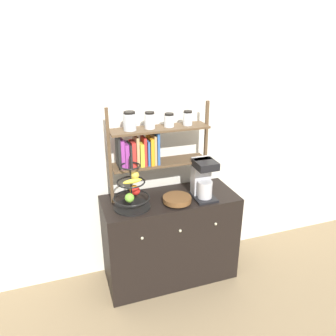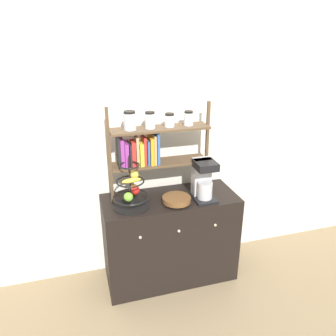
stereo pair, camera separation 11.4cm
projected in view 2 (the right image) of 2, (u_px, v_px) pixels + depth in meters
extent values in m
plane|color=#847051|center=(178.00, 292.00, 2.83)|extent=(12.00, 12.00, 0.00)
cube|color=silver|center=(161.00, 131.00, 2.80)|extent=(7.00, 0.05, 2.60)
cube|color=black|center=(170.00, 238.00, 2.89)|extent=(1.14, 0.48, 0.80)
sphere|color=#B2AD8C|center=(140.00, 237.00, 2.51)|extent=(0.02, 0.02, 0.02)
sphere|color=#B2AD8C|center=(179.00, 231.00, 2.59)|extent=(0.02, 0.02, 0.02)
sphere|color=#B2AD8C|center=(215.00, 225.00, 2.67)|extent=(0.02, 0.02, 0.02)
cube|color=black|center=(203.00, 198.00, 2.73)|extent=(0.18, 0.23, 0.02)
cube|color=#B7B7BC|center=(201.00, 176.00, 2.72)|extent=(0.15, 0.09, 0.32)
cylinder|color=#B7B7BC|center=(205.00, 190.00, 2.68)|extent=(0.12, 0.12, 0.14)
cube|color=black|center=(206.00, 165.00, 2.60)|extent=(0.17, 0.19, 0.06)
cylinder|color=black|center=(131.00, 206.00, 2.60)|extent=(0.29, 0.29, 0.01)
cylinder|color=black|center=(130.00, 181.00, 2.52)|extent=(0.01, 0.01, 0.42)
torus|color=black|center=(131.00, 197.00, 2.57)|extent=(0.29, 0.29, 0.01)
torus|color=black|center=(130.00, 181.00, 2.52)|extent=(0.22, 0.22, 0.01)
torus|color=black|center=(129.00, 165.00, 2.47)|extent=(0.16, 0.16, 0.01)
sphere|color=red|center=(135.00, 190.00, 2.60)|extent=(0.07, 0.07, 0.07)
sphere|color=#6BAD33|center=(128.00, 197.00, 2.49)|extent=(0.07, 0.07, 0.07)
sphere|color=orange|center=(134.00, 189.00, 2.62)|extent=(0.08, 0.08, 0.08)
ellipsoid|color=yellow|center=(132.00, 180.00, 2.48)|extent=(0.15, 0.05, 0.04)
sphere|color=gold|center=(134.00, 175.00, 2.55)|extent=(0.07, 0.07, 0.07)
cylinder|color=brown|center=(177.00, 202.00, 2.65)|extent=(0.13, 0.13, 0.02)
cylinder|color=brown|center=(177.00, 199.00, 2.64)|extent=(0.23, 0.23, 0.04)
cube|color=brown|center=(110.00, 157.00, 2.54)|extent=(0.02, 0.02, 0.78)
cube|color=brown|center=(207.00, 147.00, 2.75)|extent=(0.02, 0.02, 0.78)
cube|color=brown|center=(160.00, 163.00, 2.68)|extent=(0.79, 0.20, 0.02)
cube|color=brown|center=(160.00, 129.00, 2.57)|extent=(0.79, 0.20, 0.02)
cube|color=black|center=(118.00, 150.00, 2.54)|extent=(0.02, 0.14, 0.26)
cube|color=#8C338C|center=(122.00, 152.00, 2.56)|extent=(0.03, 0.14, 0.22)
cube|color=#8C338C|center=(126.00, 154.00, 2.57)|extent=(0.03, 0.14, 0.19)
cube|color=black|center=(130.00, 154.00, 2.58)|extent=(0.02, 0.16, 0.18)
cube|color=red|center=(133.00, 153.00, 2.58)|extent=(0.03, 0.12, 0.20)
cube|color=tan|center=(136.00, 150.00, 2.58)|extent=(0.02, 0.15, 0.24)
cube|color=yellow|center=(140.00, 153.00, 2.60)|extent=(0.03, 0.15, 0.18)
cube|color=red|center=(144.00, 150.00, 2.60)|extent=(0.02, 0.13, 0.23)
cube|color=#2D599E|center=(147.00, 151.00, 2.61)|extent=(0.02, 0.15, 0.20)
cube|color=orange|center=(150.00, 150.00, 2.62)|extent=(0.03, 0.16, 0.22)
cube|color=tan|center=(153.00, 149.00, 2.62)|extent=(0.02, 0.16, 0.24)
cube|color=#2D599E|center=(156.00, 147.00, 2.62)|extent=(0.02, 0.15, 0.26)
cylinder|color=silver|center=(130.00, 122.00, 2.48)|extent=(0.10, 0.10, 0.13)
cylinder|color=black|center=(129.00, 112.00, 2.46)|extent=(0.09, 0.09, 0.02)
cylinder|color=silver|center=(150.00, 121.00, 2.53)|extent=(0.08, 0.08, 0.12)
cylinder|color=black|center=(150.00, 113.00, 2.50)|extent=(0.07, 0.07, 0.02)
cylinder|color=silver|center=(170.00, 121.00, 2.57)|extent=(0.08, 0.08, 0.09)
cylinder|color=black|center=(170.00, 114.00, 2.55)|extent=(0.07, 0.07, 0.02)
cylinder|color=silver|center=(188.00, 119.00, 2.61)|extent=(0.08, 0.08, 0.10)
cylinder|color=black|center=(189.00, 112.00, 2.59)|extent=(0.07, 0.07, 0.02)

